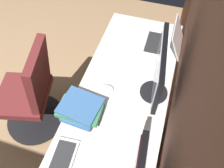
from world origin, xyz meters
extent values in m
cube|color=brown|center=(0.00, 1.96, 1.30)|extent=(4.76, 0.10, 2.60)
cube|color=white|center=(-0.15, 1.56, 0.71)|extent=(1.95, 0.65, 0.03)
cylinder|color=silver|center=(-1.07, 1.29, 0.35)|extent=(0.05, 0.05, 0.70)
cylinder|color=silver|center=(-1.07, 1.83, 0.35)|extent=(0.05, 0.05, 0.70)
cube|color=white|center=(-0.01, 1.59, 0.35)|extent=(0.40, 0.50, 0.69)
cube|color=silver|center=(-0.01, 1.34, 0.35)|extent=(0.37, 0.01, 0.61)
cylinder|color=black|center=(-0.32, 1.77, 0.74)|extent=(0.20, 0.20, 0.01)
cylinder|color=black|center=(-0.32, 1.77, 0.79)|extent=(0.04, 0.04, 0.10)
cube|color=black|center=(-0.32, 1.77, 1.00)|extent=(0.49, 0.08, 0.32)
cube|color=#B2BCCC|center=(-0.32, 1.76, 1.00)|extent=(0.45, 0.05, 0.29)
cube|color=white|center=(-0.82, 1.69, 0.74)|extent=(0.32, 0.24, 0.01)
cube|color=#262628|center=(-0.82, 1.69, 0.75)|extent=(0.26, 0.16, 0.00)
cube|color=white|center=(-0.82, 1.86, 0.85)|extent=(0.32, 0.10, 0.21)
cube|color=#4C1960|center=(-0.82, 1.86, 0.85)|extent=(0.29, 0.08, 0.18)
ellipsoid|color=silver|center=(-0.25, 1.44, 0.75)|extent=(0.06, 0.10, 0.03)
cube|color=#B2383D|center=(-0.01, 1.34, 0.74)|extent=(0.18, 0.22, 0.03)
cube|color=#38669E|center=(0.01, 1.35, 0.77)|extent=(0.21, 0.23, 0.03)
cube|color=#3D8456|center=(0.01, 1.34, 0.81)|extent=(0.17, 0.28, 0.03)
cube|color=#38669E|center=(-0.01, 1.34, 0.83)|extent=(0.25, 0.28, 0.02)
cube|color=maroon|center=(-0.16, 0.71, 0.46)|extent=(0.53, 0.51, 0.07)
cube|color=maroon|center=(-0.20, 0.91, 0.74)|extent=(0.42, 0.22, 0.50)
cylinder|color=black|center=(-0.16, 0.71, 0.24)|extent=(0.05, 0.05, 0.37)
cylinder|color=black|center=(-0.16, 0.71, 0.04)|extent=(0.56, 0.56, 0.03)
camera|label=1|loc=(0.65, 1.76, 2.09)|focal=36.53mm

